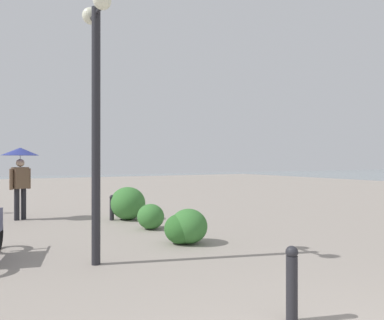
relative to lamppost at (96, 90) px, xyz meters
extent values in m
cylinder|color=#232328|center=(0.00, 0.00, -0.74)|extent=(0.14, 0.14, 4.13)
cylinder|color=#232328|center=(0.00, 0.00, 1.22)|extent=(0.70, 0.06, 0.06)
sphere|color=#EAEACC|center=(-0.35, 0.00, 1.30)|extent=(0.28, 0.28, 0.28)
sphere|color=#EAEACC|center=(0.35, 0.00, 1.30)|extent=(0.28, 0.28, 0.28)
cylinder|color=black|center=(5.50, 0.75, -2.36)|extent=(0.14, 0.14, 0.90)
cylinder|color=black|center=(5.58, 0.56, -2.36)|extent=(0.14, 0.14, 0.90)
cube|color=brown|center=(5.54, 0.65, -1.63)|extent=(0.39, 0.46, 0.60)
sphere|color=tan|center=(5.54, 0.65, -1.21)|extent=(0.22, 0.22, 0.22)
cylinder|color=brown|center=(5.43, 0.89, -1.66)|extent=(0.10, 0.10, 0.58)
cylinder|color=brown|center=(5.65, 0.42, -1.66)|extent=(0.10, 0.10, 0.58)
cone|color=navy|center=(5.54, 0.65, -0.89)|extent=(1.00, 1.00, 0.22)
cylinder|color=gray|center=(5.54, 0.65, -1.31)|extent=(0.02, 0.02, 0.80)
cylinder|color=#232328|center=(-3.12, -1.20, -2.47)|extent=(0.12, 0.12, 0.68)
sphere|color=#232328|center=(-3.12, -1.20, -2.08)|extent=(0.13, 0.13, 0.13)
cylinder|color=#232328|center=(4.21, -1.57, -2.51)|extent=(0.12, 0.12, 0.60)
sphere|color=#232328|center=(4.21, -1.57, -2.17)|extent=(0.13, 0.13, 0.13)
ellipsoid|color=#387533|center=(2.44, -1.99, -2.50)|extent=(0.72, 0.64, 0.61)
ellipsoid|color=#387533|center=(4.12, -2.00, -2.35)|extent=(1.08, 0.97, 0.92)
ellipsoid|color=#387533|center=(0.61, -2.03, -2.46)|extent=(0.82, 0.74, 0.69)
ellipsoid|color=#2D6628|center=(0.67, -1.87, -2.51)|extent=(0.70, 0.63, 0.60)
camera|label=1|loc=(-5.98, 1.60, -1.14)|focal=35.03mm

